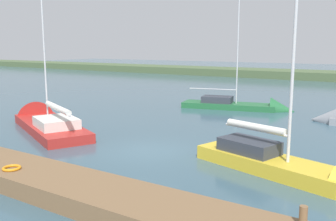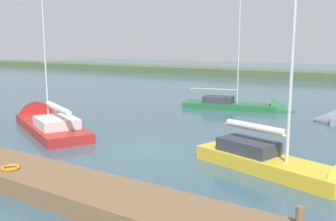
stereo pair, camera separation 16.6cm
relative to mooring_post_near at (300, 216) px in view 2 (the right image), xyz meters
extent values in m
plane|color=#385666|center=(8.37, -5.14, -0.88)|extent=(200.00, 200.00, 0.00)
cube|color=#4C603D|center=(8.37, -52.13, -0.88)|extent=(180.00, 8.00, 2.40)
cube|color=brown|center=(8.37, 0.82, -0.57)|extent=(23.91, 2.33, 0.63)
cylinder|color=brown|center=(0.00, 0.00, 0.00)|extent=(0.20, 0.20, 0.51)
torus|color=orange|center=(9.85, 1.28, -0.20)|extent=(0.66, 0.66, 0.10)
cube|color=#236638|center=(10.46, -18.95, -0.85)|extent=(7.69, 3.75, 0.84)
cone|color=#236638|center=(6.37, -19.96, -0.85)|extent=(2.26, 2.41, 2.03)
cube|color=#333842|center=(11.36, -18.73, -0.18)|extent=(2.69, 2.01, 0.52)
cylinder|color=silver|center=(9.87, -19.09, 3.85)|extent=(0.09, 0.09, 8.58)
cylinder|color=silver|center=(11.77, -18.62, 0.65)|extent=(3.82, 1.01, 0.08)
cube|color=gold|center=(2.64, -5.42, -0.76)|extent=(6.59, 3.42, 0.91)
cube|color=#333842|center=(3.60, -5.68, -0.03)|extent=(2.70, 2.00, 0.54)
cylinder|color=silver|center=(1.83, -5.19, 3.32)|extent=(0.12, 0.12, 7.24)
cylinder|color=silver|center=(3.32, -5.61, 0.71)|extent=(3.01, 0.94, 0.10)
cylinder|color=silver|center=(3.32, -5.61, 0.83)|extent=(2.76, 1.04, 0.29)
cube|color=#B22823|center=(15.81, -5.38, -0.77)|extent=(8.43, 5.64, 0.81)
cone|color=#B22823|center=(20.06, -7.33, -0.77)|extent=(3.05, 3.17, 2.47)
cube|color=silver|center=(14.60, -4.82, -0.10)|extent=(3.23, 2.93, 0.53)
cylinder|color=silver|center=(16.22, -5.57, 3.85)|extent=(0.10, 0.10, 8.42)
cylinder|color=silver|center=(14.24, -4.66, 0.66)|extent=(3.99, 1.88, 0.08)
cylinder|color=silver|center=(14.24, -4.66, 0.78)|extent=(3.69, 1.91, 0.31)
cone|color=gray|center=(2.78, -17.27, -0.78)|extent=(1.71, 1.90, 1.89)
camera|label=1|loc=(-1.97, 9.11, 4.12)|focal=40.37mm
camera|label=2|loc=(-2.11, 9.02, 4.12)|focal=40.37mm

